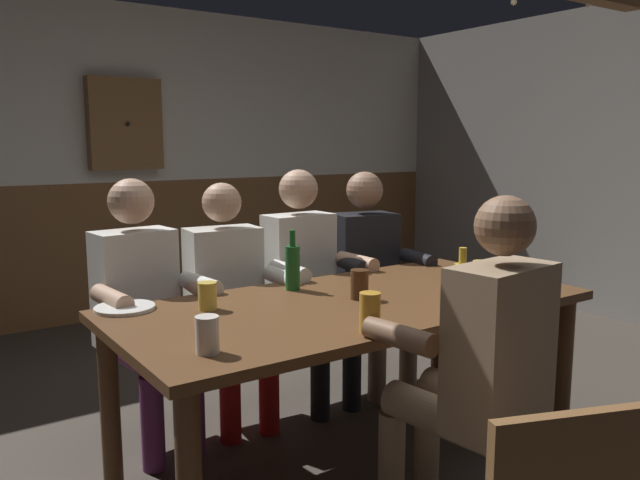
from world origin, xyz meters
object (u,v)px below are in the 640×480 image
(pint_glass_3, at_px, (480,275))
(pint_glass_4, at_px, (498,293))
(bottle_1, at_px, (462,278))
(pint_glass_0, at_px, (521,283))
(pint_glass_6, at_px, (207,335))
(pint_glass_2, at_px, (207,296))
(person_4, at_px, (478,361))
(person_2, at_px, (307,276))
(person_3, at_px, (370,268))
(person_0, at_px, (143,302))
(bottle_0, at_px, (293,266))
(wall_dart_cabinet, at_px, (125,124))
(plate_0, at_px, (125,308))
(pint_glass_1, at_px, (370,312))
(dining_table, at_px, (353,320))
(pint_glass_5, at_px, (360,285))
(person_1, at_px, (229,293))

(pint_glass_3, distance_m, pint_glass_4, 0.28)
(bottle_1, distance_m, pint_glass_0, 0.25)
(pint_glass_6, bearing_deg, pint_glass_0, -5.38)
(pint_glass_0, height_order, pint_glass_4, pint_glass_0)
(bottle_1, bearing_deg, pint_glass_2, 157.26)
(person_4, xyz_separation_m, pint_glass_3, (0.61, 0.53, 0.13))
(person_2, bearing_deg, pint_glass_3, 111.58)
(person_3, distance_m, bottle_1, 0.96)
(person_0, bearing_deg, pint_glass_2, 95.97)
(person_0, xyz_separation_m, bottle_0, (0.57, -0.39, 0.16))
(wall_dart_cabinet, bearing_deg, pint_glass_0, -79.34)
(plate_0, xyz_separation_m, wall_dart_cabinet, (0.83, 2.46, 0.80))
(person_0, relative_size, pint_glass_1, 8.66)
(dining_table, distance_m, pint_glass_0, 0.73)
(person_3, height_order, pint_glass_1, person_3)
(person_0, bearing_deg, bottle_1, 135.03)
(pint_glass_6, bearing_deg, pint_glass_2, 65.25)
(bottle_0, distance_m, pint_glass_4, 0.91)
(person_3, distance_m, pint_glass_2, 1.35)
(pint_glass_3, bearing_deg, pint_glass_5, 162.56)
(bottle_0, height_order, pint_glass_0, bottle_0)
(plate_0, relative_size, bottle_0, 0.87)
(pint_glass_5, xyz_separation_m, pint_glass_6, (-0.84, -0.28, -0.00))
(person_2, relative_size, pint_glass_6, 10.32)
(person_4, distance_m, bottle_1, 0.68)
(pint_glass_4, bearing_deg, pint_glass_1, 178.99)
(person_4, distance_m, pint_glass_2, 1.08)
(plate_0, distance_m, pint_glass_6, 0.69)
(plate_0, bearing_deg, pint_glass_0, -29.42)
(person_4, height_order, pint_glass_5, person_4)
(pint_glass_3, relative_size, wall_dart_cabinet, 0.19)
(pint_glass_5, relative_size, wall_dart_cabinet, 0.18)
(pint_glass_1, bearing_deg, pint_glass_4, -1.01)
(person_1, bearing_deg, pint_glass_4, 126.87)
(pint_glass_6, bearing_deg, plate_0, 94.20)
(pint_glass_1, relative_size, wall_dart_cabinet, 0.20)
(person_0, distance_m, pint_glass_5, 1.01)
(person_0, relative_size, pint_glass_5, 9.69)
(person_0, distance_m, bottle_1, 1.45)
(person_4, bearing_deg, wall_dart_cabinet, 83.77)
(person_1, bearing_deg, bottle_1, 131.81)
(pint_glass_3, distance_m, pint_glass_5, 0.59)
(person_0, height_order, plate_0, person_0)
(person_0, bearing_deg, person_4, 109.84)
(person_4, relative_size, pint_glass_5, 9.68)
(person_0, xyz_separation_m, pint_glass_3, (1.27, -0.88, 0.12))
(person_4, height_order, pint_glass_6, person_4)
(dining_table, bearing_deg, person_4, -90.76)
(person_0, height_order, person_2, person_2)
(person_3, relative_size, pint_glass_4, 12.18)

